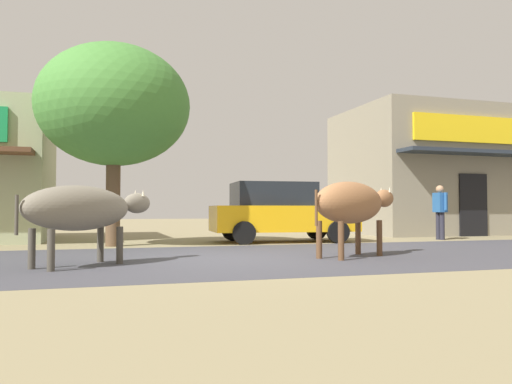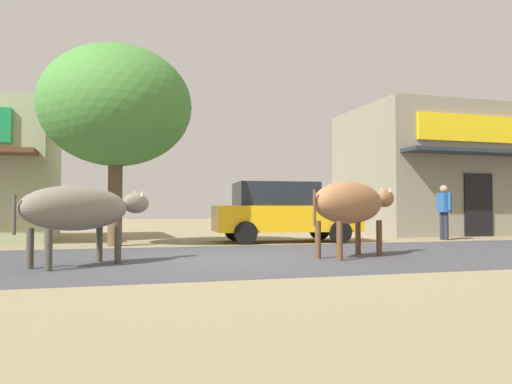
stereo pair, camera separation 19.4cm
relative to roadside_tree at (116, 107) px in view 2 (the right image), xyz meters
The scene contains 8 objects.
ground 5.45m from the roadside_tree, 62.49° to the right, with size 80.00×80.00×0.00m, color #8C805B.
asphalt_road 5.45m from the roadside_tree, 62.49° to the right, with size 72.00×5.99×0.00m, color #424249.
storefront_right_club 12.97m from the roadside_tree, 16.00° to the left, with size 7.62×5.66×4.62m.
roadside_tree is the anchor object (origin of this frame).
parked_hatchback_car 5.19m from the roadside_tree, ahead, with size 4.07×2.15×1.64m.
cow_near_brown 5.11m from the roadside_tree, 97.87° to the right, with size 2.25×1.89×1.28m.
cow_far_dark 6.50m from the roadside_tree, 45.35° to the right, with size 2.40×1.55×1.43m.
pedestrian_by_shop 9.71m from the roadside_tree, ahead, with size 0.29×0.61×1.62m.
Camera 2 is at (-2.14, -9.27, 0.90)m, focal length 35.73 mm.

